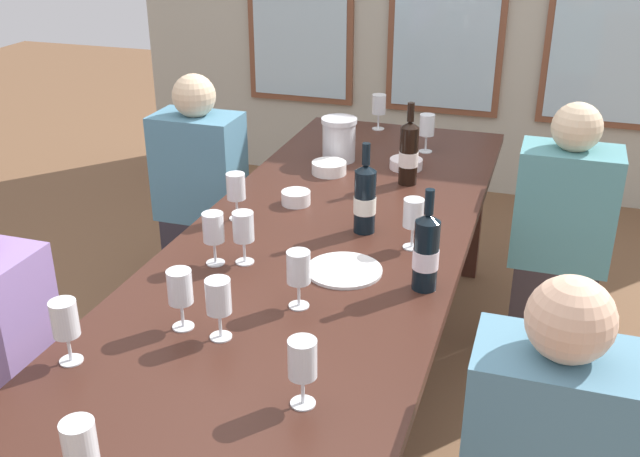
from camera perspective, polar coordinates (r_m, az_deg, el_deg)
The scene contains 24 objects.
ground_plane at distance 2.93m, azimuth 0.08°, elevation -14.05°, with size 12.00×12.00×0.00m, color brown.
dining_table at distance 2.56m, azimuth 0.09°, elevation -2.15°, with size 0.96×2.82×0.74m.
white_plate_0 at distance 2.33m, azimuth 1.85°, elevation -3.20°, with size 0.24×0.24×0.01m, color white.
metal_pitcher at distance 3.26m, azimuth 1.46°, elevation 6.85°, with size 0.16×0.16×0.19m.
wine_bottle_0 at distance 2.56m, azimuth 3.46°, elevation 2.31°, with size 0.08×0.08×0.32m.
wine_bottle_1 at distance 2.21m, azimuth 8.12°, elevation -1.76°, with size 0.08×0.08×0.32m.
wine_bottle_2 at distance 3.00m, azimuth 6.80°, elevation 5.77°, with size 0.08×0.08×0.34m.
tasting_bowl_0 at distance 3.21m, azimuth 6.60°, elevation 4.95°, with size 0.14×0.14×0.04m, color white.
tasting_bowl_1 at distance 3.13m, azimuth 0.70°, elevation 4.67°, with size 0.15×0.15×0.05m, color white.
tasting_bowl_2 at distance 2.82m, azimuth -1.85°, elevation 2.37°, with size 0.11×0.11×0.05m, color white.
wine_glass_0 at distance 3.71m, azimuth 4.53°, elevation 9.39°, with size 0.07×0.07×0.17m.
wine_glass_1 at distance 3.40m, azimuth 8.18°, elevation 7.70°, with size 0.07×0.07×0.17m.
wine_glass_2 at distance 1.97m, azimuth -7.77°, elevation -5.38°, with size 0.07×0.07×0.17m.
wine_glass_3 at distance 1.71m, azimuth -1.35°, elevation -10.05°, with size 0.07×0.07×0.17m.
wine_glass_4 at distance 2.09m, azimuth -1.66°, elevation -3.10°, with size 0.07×0.07×0.17m.
wine_glass_5 at distance 2.46m, azimuth 7.16°, elevation 1.09°, with size 0.07×0.07×0.17m.
wine_glass_6 at distance 2.03m, azimuth -10.65°, elevation -4.64°, with size 0.07×0.07×0.17m.
wine_glass_7 at distance 2.36m, azimuth -8.16°, elevation -0.13°, with size 0.07×0.07×0.17m.
wine_glass_8 at distance 2.67m, azimuth -6.45°, elevation 3.13°, with size 0.07×0.07×0.17m.
wine_glass_9 at distance 1.96m, azimuth -18.93°, elevation -6.77°, with size 0.07×0.07×0.17m.
wine_glass_10 at distance 1.56m, azimuth -17.90°, elevation -15.48°, with size 0.07×0.07×0.17m.
wine_glass_11 at distance 2.35m, azimuth -5.89°, elevation -0.06°, with size 0.07×0.07×0.17m.
seated_person_0 at distance 3.46m, azimuth -9.06°, elevation 2.13°, with size 0.38×0.24×1.11m.
seated_person_1 at distance 3.15m, azimuth 17.85°, elevation -1.17°, with size 0.38×0.24×1.11m.
Camera 1 is at (0.70, -2.18, 1.84)m, focal length 41.83 mm.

